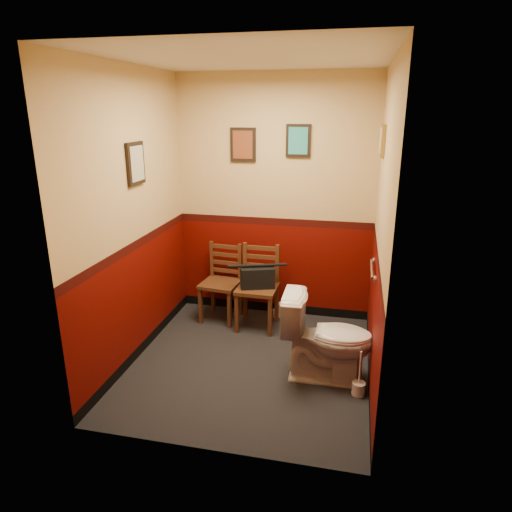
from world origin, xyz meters
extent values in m
cube|color=black|center=(0.00, 0.00, 0.00)|extent=(2.20, 2.40, 0.00)
cube|color=silver|center=(0.00, 0.00, 2.70)|extent=(2.20, 2.40, 0.00)
cube|color=#4F0703|center=(0.00, 1.20, 1.35)|extent=(2.20, 0.00, 2.70)
cube|color=#4F0703|center=(0.00, -1.20, 1.35)|extent=(2.20, 0.00, 2.70)
cube|color=#4F0703|center=(-1.10, 0.00, 1.35)|extent=(0.00, 2.40, 2.70)
cube|color=#4F0703|center=(1.10, 0.00, 1.35)|extent=(0.00, 2.40, 2.70)
cylinder|color=silver|center=(1.07, 0.25, 0.95)|extent=(0.03, 0.50, 0.03)
cylinder|color=silver|center=(1.09, 0.00, 0.95)|extent=(0.02, 0.06, 0.06)
cylinder|color=silver|center=(1.09, 0.50, 0.95)|extent=(0.02, 0.06, 0.06)
cube|color=black|center=(-0.35, 1.18, 1.95)|extent=(0.28, 0.03, 0.36)
cube|color=brown|center=(-0.35, 1.17, 1.95)|extent=(0.22, 0.01, 0.30)
cube|color=black|center=(0.25, 1.18, 2.00)|extent=(0.26, 0.03, 0.34)
cube|color=teal|center=(0.25, 1.17, 2.00)|extent=(0.20, 0.01, 0.28)
cube|color=black|center=(-1.08, 0.10, 1.85)|extent=(0.03, 0.30, 0.38)
cube|color=tan|center=(-1.07, 0.10, 1.85)|extent=(0.01, 0.24, 0.31)
cube|color=olive|center=(1.08, 0.60, 2.05)|extent=(0.03, 0.34, 0.28)
cube|color=tan|center=(1.07, 0.60, 2.05)|extent=(0.01, 0.28, 0.22)
imported|color=white|center=(0.72, -0.09, 0.40)|extent=(0.81, 0.46, 0.79)
cylinder|color=silver|center=(1.01, -0.29, 0.06)|extent=(0.11, 0.11, 0.11)
cylinder|color=silver|center=(1.01, -0.29, 0.25)|extent=(0.02, 0.02, 0.32)
cube|color=#552F19|center=(-0.55, 0.87, 0.44)|extent=(0.45, 0.45, 0.04)
cube|color=#552F19|center=(-0.74, 0.71, 0.22)|extent=(0.04, 0.04, 0.44)
cube|color=#552F19|center=(-0.71, 1.06, 0.22)|extent=(0.04, 0.04, 0.44)
cube|color=#552F19|center=(-0.39, 0.68, 0.22)|extent=(0.04, 0.04, 0.44)
cube|color=#552F19|center=(-0.36, 1.02, 0.22)|extent=(0.04, 0.04, 0.44)
cube|color=#552F19|center=(-0.70, 1.06, 0.65)|extent=(0.04, 0.04, 0.44)
cube|color=#552F19|center=(-0.36, 1.03, 0.65)|extent=(0.04, 0.04, 0.44)
cube|color=#552F19|center=(-0.53, 1.05, 0.53)|extent=(0.33, 0.06, 0.04)
cube|color=#552F19|center=(-0.53, 1.05, 0.63)|extent=(0.33, 0.06, 0.04)
cube|color=#552F19|center=(-0.53, 1.05, 0.73)|extent=(0.33, 0.06, 0.04)
cube|color=#552F19|center=(-0.53, 1.05, 0.82)|extent=(0.33, 0.06, 0.04)
cube|color=#552F19|center=(-0.10, 0.76, 0.46)|extent=(0.43, 0.43, 0.04)
cube|color=#552F19|center=(-0.29, 0.59, 0.23)|extent=(0.04, 0.04, 0.46)
cube|color=#552F19|center=(-0.28, 0.95, 0.23)|extent=(0.04, 0.04, 0.46)
cube|color=#552F19|center=(0.08, 0.58, 0.23)|extent=(0.04, 0.04, 0.46)
cube|color=#552F19|center=(0.09, 0.94, 0.23)|extent=(0.04, 0.04, 0.46)
cube|color=#552F19|center=(-0.28, 0.96, 0.68)|extent=(0.04, 0.04, 0.46)
cube|color=#552F19|center=(0.09, 0.95, 0.68)|extent=(0.04, 0.04, 0.46)
cube|color=#552F19|center=(-0.10, 0.95, 0.56)|extent=(0.35, 0.03, 0.05)
cube|color=#552F19|center=(-0.10, 0.95, 0.66)|extent=(0.35, 0.03, 0.05)
cube|color=#552F19|center=(-0.10, 0.95, 0.76)|extent=(0.35, 0.03, 0.05)
cube|color=#552F19|center=(-0.10, 0.95, 0.86)|extent=(0.35, 0.03, 0.05)
cube|color=black|center=(-0.10, 0.76, 0.59)|extent=(0.40, 0.29, 0.23)
cylinder|color=black|center=(-0.10, 0.76, 0.72)|extent=(0.31, 0.13, 0.03)
cylinder|color=silver|center=(0.07, 1.07, 0.04)|extent=(0.10, 0.10, 0.09)
cylinder|color=silver|center=(0.18, 1.07, 0.04)|extent=(0.10, 0.10, 0.09)
cylinder|color=silver|center=(0.12, 1.06, 0.13)|extent=(0.10, 0.10, 0.09)
camera|label=1|loc=(0.88, -3.74, 2.32)|focal=32.00mm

